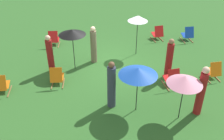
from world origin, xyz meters
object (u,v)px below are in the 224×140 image
deckchair_1 (54,39)px  deckchair_3 (158,34)px  deckchair_4 (213,71)px  person_2 (94,45)px  person_1 (169,59)px  umbrella_1 (72,32)px  deckchair_0 (1,85)px  deckchair_6 (188,34)px  deckchair_9 (172,78)px  umbrella_0 (138,72)px  person_0 (111,86)px  umbrella_2 (185,80)px  umbrella_3 (138,18)px  person_4 (201,92)px  person_3 (50,55)px  deckchair_2 (57,77)px

deckchair_1 → deckchair_3: size_ratio=1.00×
deckchair_4 → person_2: (4.84, -1.97, 0.47)m
deckchair_3 → person_1: bearing=73.7°
deckchair_1 → umbrella_1: 2.97m
deckchair_0 → umbrella_1: umbrella_1 is taller
deckchair_1 → deckchair_6: 7.10m
deckchair_9 → umbrella_0: bearing=29.0°
deckchair_4 → person_0: person_0 is taller
umbrella_2 → person_0: person_0 is taller
deckchair_6 → deckchair_4: bearing=82.7°
umbrella_3 → person_1: size_ratio=1.12×
person_1 → person_2: size_ratio=1.01×
deckchair_4 → person_2: 5.25m
deckchair_6 → umbrella_1: size_ratio=0.45×
deckchair_1 → person_4: bearing=135.5°
umbrella_2 → person_4: (-0.71, -0.18, -0.63)m
umbrella_2 → person_4: person_4 is taller
deckchair_3 → umbrella_2: size_ratio=0.49×
deckchair_9 → person_3: size_ratio=0.49×
person_2 → person_3: size_ratio=1.02×
deckchair_2 → umbrella_0: bearing=150.0°
umbrella_1 → person_0: umbrella_1 is taller
umbrella_2 → umbrella_3: umbrella_3 is taller
deckchair_0 → person_1: (-6.63, -0.45, 0.47)m
deckchair_2 → deckchair_3: (-5.09, -3.75, 0.00)m
umbrella_2 → umbrella_3: (0.60, -4.70, 0.28)m
deckchair_2 → deckchair_6: bearing=-149.6°
person_0 → person_3: bearing=102.7°
umbrella_3 → deckchair_3: bearing=-134.6°
deckchair_6 → person_0: (4.62, 4.99, 0.49)m
deckchair_1 → person_0: size_ratio=0.46×
umbrella_3 → person_4: size_ratio=1.05×
deckchair_1 → deckchair_4: 7.86m
deckchair_3 → deckchair_9: bearing=74.5°
deckchair_0 → person_2: person_2 is taller
deckchair_2 → person_2: person_2 is taller
deckchair_2 → person_2: 2.37m
deckchair_2 → umbrella_3: (-3.63, -2.28, 1.46)m
deckchair_0 → person_0: size_ratio=0.46×
umbrella_0 → person_1: bearing=-131.0°
deckchair_6 → umbrella_1: umbrella_1 is taller
person_3 → deckchair_9: bearing=65.5°
deckchair_9 → umbrella_1: 4.48m
umbrella_1 → person_0: size_ratio=1.02×
deckchair_3 → person_4: person_4 is taller
deckchair_3 → person_3: bearing=18.2°
umbrella_1 → person_1: 4.15m
person_0 → umbrella_2: bearing=-51.6°
deckchair_4 → person_0: bearing=11.2°
person_1 → umbrella_1: bearing=-55.9°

